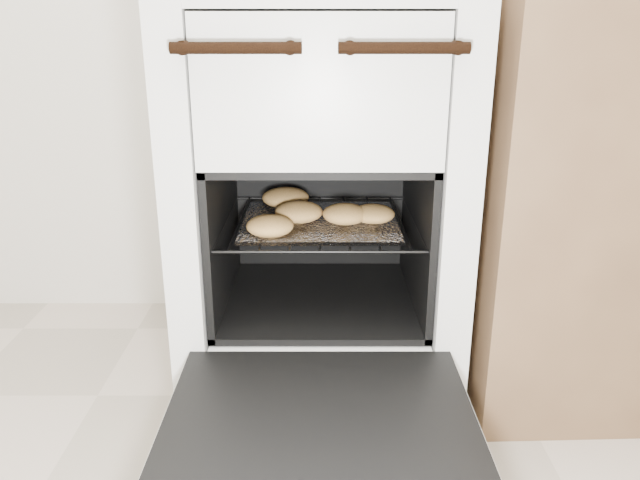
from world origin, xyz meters
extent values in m
cube|color=silver|center=(0.20, 1.18, 0.46)|extent=(0.60, 0.64, 0.92)
cylinder|color=black|center=(0.06, 0.84, 0.80)|extent=(0.22, 0.02, 0.02)
cylinder|color=black|center=(0.34, 0.84, 0.80)|extent=(0.22, 0.02, 0.02)
cube|color=black|center=(0.20, 0.66, 0.21)|extent=(0.52, 0.40, 0.02)
cube|color=silver|center=(0.20, 0.66, 0.19)|extent=(0.54, 0.42, 0.02)
cylinder|color=black|center=(-0.02, 1.10, 0.42)|extent=(0.01, 0.42, 0.01)
cylinder|color=black|center=(0.41, 1.10, 0.42)|extent=(0.01, 0.42, 0.01)
cylinder|color=black|center=(0.20, 0.90, 0.42)|extent=(0.43, 0.01, 0.01)
cylinder|color=black|center=(0.20, 1.30, 0.42)|extent=(0.43, 0.01, 0.01)
cylinder|color=black|center=(0.02, 1.10, 0.42)|extent=(0.01, 0.40, 0.01)
cylinder|color=black|center=(0.08, 1.10, 0.42)|extent=(0.01, 0.40, 0.01)
cylinder|color=black|center=(0.14, 1.10, 0.42)|extent=(0.01, 0.40, 0.01)
cylinder|color=black|center=(0.20, 1.10, 0.42)|extent=(0.01, 0.40, 0.01)
cylinder|color=black|center=(0.26, 1.10, 0.42)|extent=(0.01, 0.40, 0.01)
cylinder|color=black|center=(0.32, 1.10, 0.42)|extent=(0.01, 0.40, 0.01)
cylinder|color=black|center=(0.38, 1.10, 0.42)|extent=(0.01, 0.40, 0.01)
cube|color=white|center=(0.20, 1.08, 0.42)|extent=(0.34, 0.30, 0.01)
ellipsoid|color=tan|center=(0.25, 1.05, 0.45)|extent=(0.14, 0.14, 0.04)
ellipsoid|color=tan|center=(0.09, 0.97, 0.45)|extent=(0.14, 0.14, 0.04)
ellipsoid|color=tan|center=(0.12, 1.19, 0.45)|extent=(0.16, 0.16, 0.04)
ellipsoid|color=tan|center=(0.15, 1.07, 0.45)|extent=(0.12, 0.12, 0.04)
ellipsoid|color=tan|center=(0.31, 1.06, 0.45)|extent=(0.11, 0.11, 0.04)
camera|label=1|loc=(0.20, -0.24, 0.84)|focal=35.00mm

